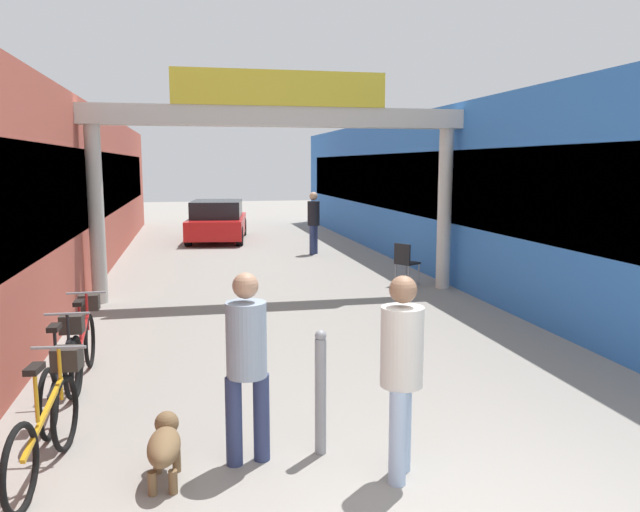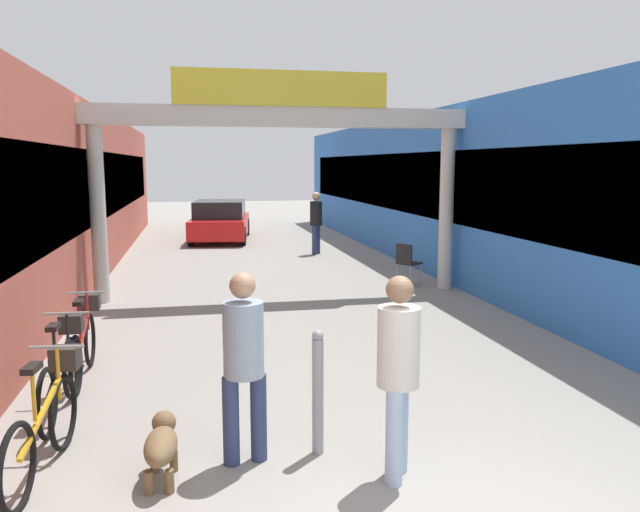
# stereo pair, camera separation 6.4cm
# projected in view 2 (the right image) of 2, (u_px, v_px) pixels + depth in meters

# --- Properties ---
(storefront_left) EXTENTS (3.00, 26.00, 3.73)m
(storefront_left) POSITION_uv_depth(u_px,v_px,m) (29.00, 195.00, 13.30)
(storefront_left) COLOR #B25142
(storefront_left) RESTS_ON ground_plane
(storefront_right) EXTENTS (3.00, 26.00, 3.73)m
(storefront_right) POSITION_uv_depth(u_px,v_px,m) (474.00, 191.00, 15.28)
(storefront_right) COLOR blue
(storefront_right) RESTS_ON ground_plane
(arcade_sign_gateway) EXTENTS (7.40, 0.47, 4.22)m
(arcade_sign_gateway) POSITION_uv_depth(u_px,v_px,m) (281.00, 139.00, 11.69)
(arcade_sign_gateway) COLOR beige
(arcade_sign_gateway) RESTS_ON ground_plane
(pedestrian_with_dog) EXTENTS (0.40, 0.39, 1.64)m
(pedestrian_with_dog) POSITION_uv_depth(u_px,v_px,m) (244.00, 356.00, 5.19)
(pedestrian_with_dog) COLOR navy
(pedestrian_with_dog) RESTS_ON ground_plane
(pedestrian_companion) EXTENTS (0.46, 0.46, 1.66)m
(pedestrian_companion) POSITION_uv_depth(u_px,v_px,m) (398.00, 364.00, 4.93)
(pedestrian_companion) COLOR #A5BFE0
(pedestrian_companion) RESTS_ON ground_plane
(pedestrian_carrying_crate) EXTENTS (0.47, 0.47, 1.75)m
(pedestrian_carrying_crate) POSITION_uv_depth(u_px,v_px,m) (316.00, 219.00, 17.46)
(pedestrian_carrying_crate) COLOR navy
(pedestrian_carrying_crate) RESTS_ON ground_plane
(dog_on_leash) EXTENTS (0.29, 0.67, 0.49)m
(dog_on_leash) POSITION_uv_depth(u_px,v_px,m) (162.00, 444.00, 4.99)
(dog_on_leash) COLOR brown
(dog_on_leash) RESTS_ON ground_plane
(bicycle_orange_nearest) EXTENTS (0.46, 1.68, 0.98)m
(bicycle_orange_nearest) POSITION_uv_depth(u_px,v_px,m) (47.00, 420.00, 5.12)
(bicycle_orange_nearest) COLOR black
(bicycle_orange_nearest) RESTS_ON ground_plane
(bicycle_black_second) EXTENTS (0.46, 1.69, 0.98)m
(bicycle_black_second) POSITION_uv_depth(u_px,v_px,m) (62.00, 371.00, 6.34)
(bicycle_black_second) COLOR black
(bicycle_black_second) RESTS_ON ground_plane
(bicycle_red_third) EXTENTS (0.46, 1.69, 0.98)m
(bicycle_red_third) POSITION_uv_depth(u_px,v_px,m) (84.00, 341.00, 7.42)
(bicycle_red_third) COLOR black
(bicycle_red_third) RESTS_ON ground_plane
(bollard_post_metal) EXTENTS (0.10, 0.10, 1.11)m
(bollard_post_metal) POSITION_uv_depth(u_px,v_px,m) (318.00, 391.00, 5.41)
(bollard_post_metal) COLOR gray
(bollard_post_metal) RESTS_ON ground_plane
(cafe_chair_black_nearer) EXTENTS (0.55, 0.55, 0.89)m
(cafe_chair_black_nearer) POSITION_uv_depth(u_px,v_px,m) (407.00, 260.00, 12.97)
(cafe_chair_black_nearer) COLOR gray
(cafe_chair_black_nearer) RESTS_ON ground_plane
(parked_car_red) EXTENTS (2.23, 4.18, 1.33)m
(parked_car_red) POSITION_uv_depth(u_px,v_px,m) (220.00, 221.00, 20.74)
(parked_car_red) COLOR red
(parked_car_red) RESTS_ON ground_plane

